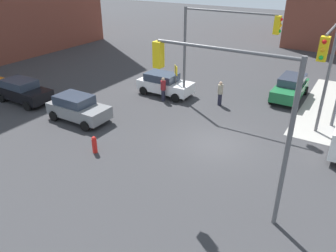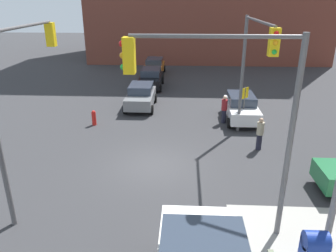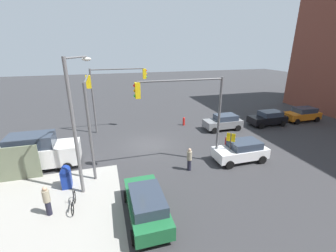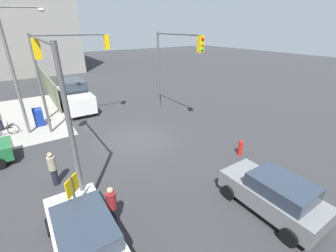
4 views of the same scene
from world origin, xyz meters
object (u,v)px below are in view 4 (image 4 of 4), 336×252
hatchback_white (85,234)px  traffic_signal_se_corner (173,59)px  street_lamp_corner (17,64)px  traffic_signal_nw_corner (53,86)px  pedestrian_crossing (53,168)px  bicycle_leaning_on_fence (5,131)px  mailbox_blue (38,116)px  pedestrian_waiting (112,206)px  van_white_delivery (75,96)px  fire_hydrant (240,147)px  traffic_signal_ne_corner (68,63)px  coupe_gray (274,194)px

hatchback_white → traffic_signal_se_corner: bearing=-47.1°
street_lamp_corner → traffic_signal_nw_corner: bearing=-172.3°
pedestrian_crossing → hatchback_white: bearing=71.4°
hatchback_white → bicycle_leaning_on_fence: (12.00, 2.25, -0.50)m
mailbox_blue → pedestrian_waiting: pedestrian_waiting is taller
van_white_delivery → hatchback_white: bearing=168.0°
van_white_delivery → bicycle_leaning_on_fence: 6.14m
street_lamp_corner → fire_hydrant: size_ratio=8.51×
traffic_signal_nw_corner → street_lamp_corner: street_lamp_corner is taller
traffic_signal_ne_corner → van_white_delivery: (3.88, -0.78, -3.33)m
traffic_signal_se_corner → coupe_gray: (-10.98, 2.73, -3.79)m
pedestrian_waiting → bicycle_leaning_on_fence: bearing=-141.8°
traffic_signal_nw_corner → street_lamp_corner: bearing=7.7°
van_white_delivery → pedestrian_crossing: 10.93m
pedestrian_waiting → bicycle_leaning_on_fence: 11.91m
traffic_signal_ne_corner → bicycle_leaning_on_fence: (1.10, 4.62, -4.26)m
fire_hydrant → pedestrian_waiting: 8.05m
traffic_signal_nw_corner → mailbox_blue: bearing=3.5°
traffic_signal_se_corner → van_white_delivery: (6.01, 6.30, -3.36)m
pedestrian_crossing → bicycle_leaning_on_fence: bearing=-97.2°
street_lamp_corner → van_white_delivery: size_ratio=1.48×
traffic_signal_se_corner → traffic_signal_ne_corner: bearing=73.2°
traffic_signal_ne_corner → street_lamp_corner: size_ratio=0.81×
pedestrian_waiting → coupe_gray: bearing=84.8°
mailbox_blue → fire_hydrant: size_ratio=1.52×
hatchback_white → pedestrian_waiting: pedestrian_waiting is taller
street_lamp_corner → bicycle_leaning_on_fence: size_ratio=4.57×
pedestrian_waiting → van_white_delivery: bearing=-166.4°
mailbox_blue → traffic_signal_ne_corner: bearing=-125.1°
coupe_gray → bicycle_leaning_on_fence: coupe_gray is taller
van_white_delivery → pedestrian_crossing: bearing=161.9°
traffic_signal_se_corner → mailbox_blue: 10.95m
traffic_signal_ne_corner → pedestrian_crossing: (-6.50, 2.62, -3.71)m
traffic_signal_se_corner → bicycle_leaning_on_fence: traffic_signal_se_corner is taller
traffic_signal_nw_corner → van_white_delivery: size_ratio=1.20×
traffic_signal_nw_corner → pedestrian_crossing: bearing=82.8°
street_lamp_corner → pedestrian_crossing: (-7.05, -0.26, -3.80)m
traffic_signal_nw_corner → bicycle_leaning_on_fence: size_ratio=3.71×
mailbox_blue → bicycle_leaning_on_fence: size_ratio=0.82×
pedestrian_waiting → traffic_signal_se_corner: bearing=156.1°
mailbox_blue → hatchback_white: 12.60m
traffic_signal_se_corner → pedestrian_waiting: size_ratio=3.74×
traffic_signal_nw_corner → mailbox_blue: size_ratio=4.55×
hatchback_white → van_white_delivery: (14.78, -3.14, 0.44)m
coupe_gray → pedestrian_crossing: (6.61, 6.97, 0.06)m
traffic_signal_nw_corner → coupe_gray: traffic_signal_nw_corner is taller
traffic_signal_nw_corner → bicycle_leaning_on_fence: 9.23m
traffic_signal_nw_corner → pedestrian_waiting: (-3.71, -0.70, -3.77)m
traffic_signal_se_corner → hatchback_white: traffic_signal_se_corner is taller
mailbox_blue → van_white_delivery: 3.91m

